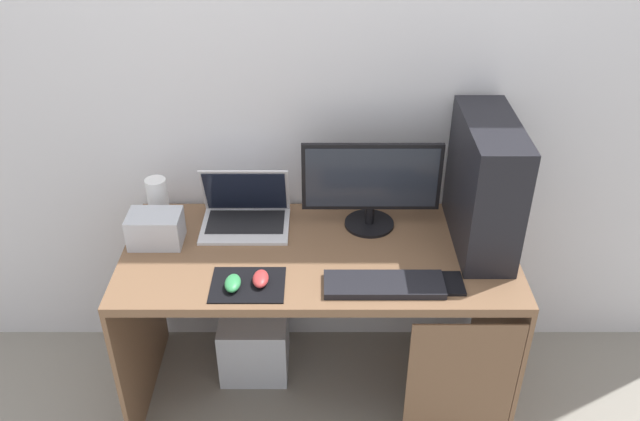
{
  "coord_description": "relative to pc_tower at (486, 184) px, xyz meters",
  "views": [
    {
      "loc": [
        0.01,
        -2.02,
        2.21
      ],
      "look_at": [
        0.0,
        0.0,
        0.92
      ],
      "focal_mm": 37.12,
      "sensor_mm": 36.0,
      "label": 1
    }
  ],
  "objects": [
    {
      "name": "mouse_left",
      "position": [
        -0.81,
        -0.27,
        -0.22
      ],
      "size": [
        0.06,
        0.1,
        0.03
      ],
      "primitive_type": "ellipsoid",
      "color": "#B23333",
      "rests_on": "mousepad"
    },
    {
      "name": "mouse_right",
      "position": [
        -0.91,
        -0.3,
        -0.22
      ],
      "size": [
        0.06,
        0.1,
        0.03
      ],
      "primitive_type": "ellipsoid",
      "color": "#338C4C",
      "rests_on": "mousepad"
    },
    {
      "name": "wall_back",
      "position": [
        -0.61,
        0.3,
        0.31
      ],
      "size": [
        4.0,
        0.05,
        2.6
      ],
      "color": "silver",
      "rests_on": "ground_plane"
    },
    {
      "name": "keyboard",
      "position": [
        -0.38,
        -0.29,
        -0.23
      ],
      "size": [
        0.42,
        0.14,
        0.02
      ],
      "primitive_type": "cube",
      "color": "black",
      "rests_on": "desk"
    },
    {
      "name": "mousepad",
      "position": [
        -0.86,
        -0.28,
        -0.24
      ],
      "size": [
        0.26,
        0.2,
        0.0
      ],
      "primitive_type": "cube",
      "color": "black",
      "rests_on": "desk"
    },
    {
      "name": "laptop",
      "position": [
        -0.9,
        0.11,
        -0.2
      ],
      "size": [
        0.35,
        0.25,
        0.24
      ],
      "color": "silver",
      "rests_on": "desk"
    },
    {
      "name": "subwoofer",
      "position": [
        -0.9,
        0.07,
        -0.84
      ],
      "size": [
        0.29,
        0.29,
        0.29
      ],
      "primitive_type": "cube",
      "color": "#B7BCC6",
      "rests_on": "ground_plane"
    },
    {
      "name": "cell_phone",
      "position": [
        -0.14,
        -0.28,
        -0.24
      ],
      "size": [
        0.07,
        0.13,
        0.01
      ],
      "primitive_type": "cube",
      "color": "black",
      "rests_on": "desk"
    },
    {
      "name": "projector",
      "position": [
        -1.23,
        -0.02,
        -0.18
      ],
      "size": [
        0.2,
        0.14,
        0.12
      ],
      "primitive_type": "cube",
      "color": "#B7BCC6",
      "rests_on": "desk"
    },
    {
      "name": "speaker",
      "position": [
        -1.25,
        0.14,
        -0.15
      ],
      "size": [
        0.08,
        0.08,
        0.18
      ],
      "primitive_type": "cylinder",
      "color": "white",
      "rests_on": "desk"
    },
    {
      "name": "pc_tower",
      "position": [
        0.0,
        0.0,
        0.0
      ],
      "size": [
        0.19,
        0.5,
        0.49
      ],
      "primitive_type": "cube",
      "color": "black",
      "rests_on": "desk"
    },
    {
      "name": "desk",
      "position": [
        -0.59,
        -0.09,
        -0.39
      ],
      "size": [
        1.48,
        0.67,
        0.74
      ],
      "color": "brown",
      "rests_on": "ground_plane"
    },
    {
      "name": "ground_plane",
      "position": [
        -0.61,
        -0.08,
        -0.99
      ],
      "size": [
        8.0,
        8.0,
        0.0
      ],
      "primitive_type": "plane",
      "color": "gray"
    },
    {
      "name": "monitor",
      "position": [
        -0.41,
        0.09,
        -0.06
      ],
      "size": [
        0.53,
        0.2,
        0.37
      ],
      "color": "black",
      "rests_on": "desk"
    }
  ]
}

